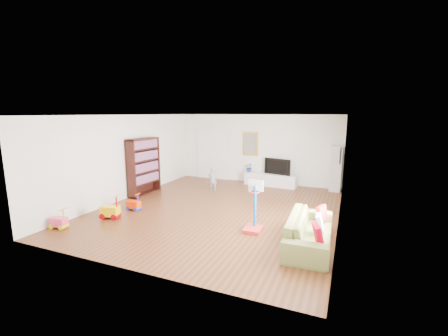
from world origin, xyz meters
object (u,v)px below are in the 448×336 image
at_px(sofa, 310,230).
at_px(basketball_hoop, 253,207).
at_px(media_console, 271,180).
at_px(bookshelf, 144,167).

xyz_separation_m(sofa, basketball_hoop, (-1.32, 0.24, 0.28)).
bearing_deg(media_console, sofa, -63.27).
bearing_deg(media_console, bookshelf, -138.40).
height_order(media_console, bookshelf, bookshelf).
height_order(media_console, sofa, sofa).
distance_m(bookshelf, basketball_hoop, 4.75).
height_order(media_console, basketball_hoop, basketball_hoop).
height_order(bookshelf, sofa, bookshelf).
distance_m(media_console, sofa, 5.24).
distance_m(media_console, bookshelf, 4.72).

